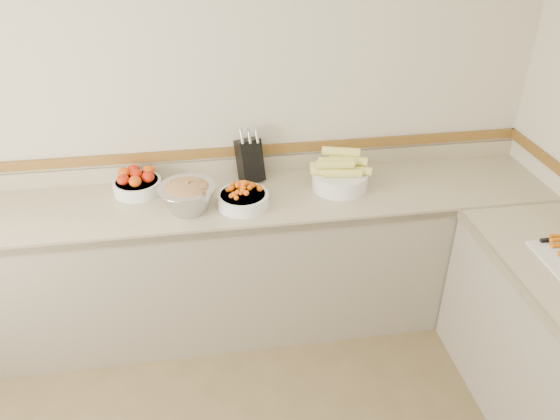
{
  "coord_description": "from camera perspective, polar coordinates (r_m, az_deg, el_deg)",
  "views": [
    {
      "loc": [
        -0.02,
        -1.04,
        2.48
      ],
      "look_at": [
        0.35,
        1.35,
        1.0
      ],
      "focal_mm": 35.0,
      "sensor_mm": 36.0,
      "label": 1
    }
  ],
  "objects": [
    {
      "name": "corn_bowl",
      "position": [
        3.23,
        6.28,
        3.66
      ],
      "size": [
        0.37,
        0.33,
        0.24
      ],
      "color": "white",
      "rests_on": "counter_back"
    },
    {
      "name": "tomato_bowl",
      "position": [
        3.29,
        -14.72,
        2.78
      ],
      "size": [
        0.28,
        0.28,
        0.14
      ],
      "color": "white",
      "rests_on": "counter_back"
    },
    {
      "name": "back_wall",
      "position": [
        3.26,
        -7.99,
        9.94
      ],
      "size": [
        4.0,
        0.0,
        4.0
      ],
      "primitive_type": "plane",
      "rotation": [
        1.57,
        0.0,
        0.0
      ],
      "color": "beige",
      "rests_on": "ground_plane"
    },
    {
      "name": "knife_block",
      "position": [
        3.29,
        -3.18,
        5.33
      ],
      "size": [
        0.18,
        0.2,
        0.33
      ],
      "color": "black",
      "rests_on": "counter_back"
    },
    {
      "name": "cherry_tomato_bowl",
      "position": [
        3.05,
        -3.93,
        1.33
      ],
      "size": [
        0.29,
        0.29,
        0.16
      ],
      "color": "white",
      "rests_on": "counter_back"
    },
    {
      "name": "rhubarb_bowl",
      "position": [
        3.02,
        -9.63,
        1.49
      ],
      "size": [
        0.32,
        0.32,
        0.18
      ],
      "color": "#B2B2BA",
      "rests_on": "counter_back"
    },
    {
      "name": "counter_back",
      "position": [
        3.39,
        -6.75,
        -5.51
      ],
      "size": [
        4.0,
        0.65,
        1.08
      ],
      "color": "tan",
      "rests_on": "ground_plane"
    }
  ]
}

